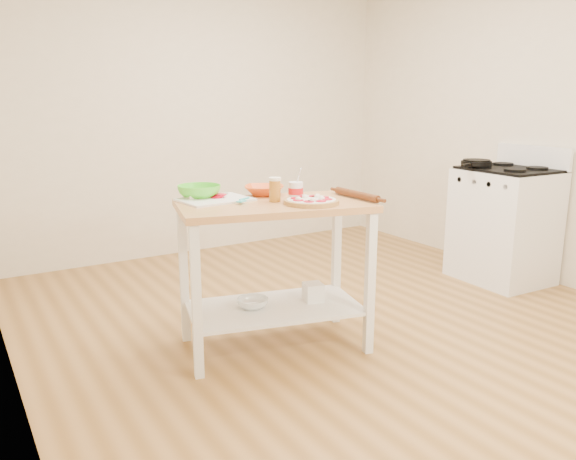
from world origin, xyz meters
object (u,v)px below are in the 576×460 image
at_px(cutting_board, 214,199).
at_px(rolling_pin, 357,195).
at_px(knife, 202,196).
at_px(skillet, 476,163).
at_px(orange_bowl, 264,190).
at_px(shelf_bin, 313,292).
at_px(yogurt_tub, 296,191).
at_px(shelf_glass_bowl, 253,303).
at_px(prep_island, 274,245).
at_px(spatula, 243,200).
at_px(green_bowl, 199,192).
at_px(gas_stove, 504,224).
at_px(pizza, 311,201).
at_px(beer_pint, 275,189).

xyz_separation_m(cutting_board, rolling_pin, (0.75, -0.40, 0.01)).
bearing_deg(knife, skillet, -0.50).
bearing_deg(orange_bowl, cutting_board, -177.21).
height_order(knife, orange_bowl, orange_bowl).
xyz_separation_m(rolling_pin, shelf_bin, (-0.23, 0.12, -0.61)).
xyz_separation_m(yogurt_tub, shelf_glass_bowl, (-0.28, 0.04, -0.66)).
relative_size(prep_island, cutting_board, 2.87).
bearing_deg(spatula, green_bowl, 90.64).
relative_size(skillet, knife, 1.41).
height_order(gas_stove, shelf_bin, gas_stove).
xyz_separation_m(pizza, cutting_board, (-0.43, 0.39, -0.01)).
bearing_deg(beer_pint, orange_bowl, 75.46).
bearing_deg(green_bowl, prep_island, -47.95).
distance_m(cutting_board, beer_pint, 0.37).
bearing_deg(pizza, beer_pint, 130.04).
xyz_separation_m(spatula, orange_bowl, (0.24, 0.17, 0.01)).
bearing_deg(pizza, orange_bowl, 101.42).
bearing_deg(cutting_board, shelf_bin, -33.14).
bearing_deg(shelf_bin, rolling_pin, -26.82).
xyz_separation_m(green_bowl, beer_pint, (0.33, -0.33, 0.03)).
xyz_separation_m(green_bowl, shelf_glass_bowl, (0.19, -0.30, -0.65)).
height_order(skillet, yogurt_tub, yogurt_tub).
xyz_separation_m(gas_stove, skillet, (-0.18, 0.18, 0.50)).
height_order(prep_island, cutting_board, cutting_board).
relative_size(beer_pint, rolling_pin, 0.36).
relative_size(knife, rolling_pin, 0.70).
xyz_separation_m(pizza, green_bowl, (-0.48, 0.50, 0.02)).
distance_m(pizza, yogurt_tub, 0.16).
distance_m(green_bowl, yogurt_tub, 0.58).
xyz_separation_m(cutting_board, green_bowl, (-0.05, 0.11, 0.03)).
bearing_deg(rolling_pin, spatula, 159.24).
xyz_separation_m(pizza, shelf_glass_bowl, (-0.29, 0.20, -0.63)).
xyz_separation_m(orange_bowl, rolling_pin, (0.40, -0.41, -0.01)).
distance_m(beer_pint, rolling_pin, 0.50).
height_order(skillet, cutting_board, skillet).
height_order(gas_stove, knife, gas_stove).
height_order(beer_pint, shelf_glass_bowl, beer_pint).
relative_size(beer_pint, shelf_glass_bowl, 0.75).
bearing_deg(prep_island, gas_stove, 3.29).
distance_m(orange_bowl, yogurt_tub, 0.26).
bearing_deg(shelf_glass_bowl, orange_bowl, 45.51).
relative_size(prep_island, knife, 4.50).
bearing_deg(yogurt_tub, beer_pint, 174.99).
relative_size(gas_stove, cutting_board, 2.62).
bearing_deg(shelf_bin, orange_bowl, 120.43).
bearing_deg(rolling_pin, beer_pint, 158.92).
relative_size(beer_pint, shelf_bin, 1.26).
height_order(rolling_pin, shelf_glass_bowl, rolling_pin).
height_order(pizza, shelf_bin, pizza).
distance_m(green_bowl, shelf_bin, 0.93).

